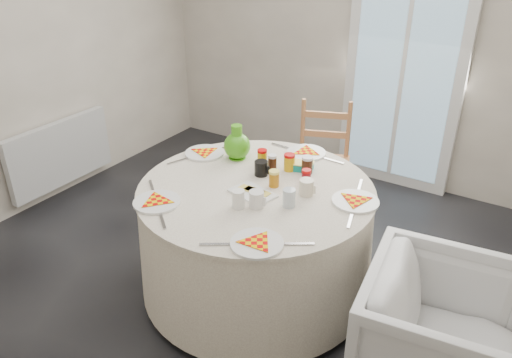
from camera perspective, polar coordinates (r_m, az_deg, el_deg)
The scene contains 14 objects.
floor at distance 3.44m, azimuth -2.40°, elevation -11.37°, with size 4.00×4.00×0.00m, color black.
wall_back at distance 4.54m, azimuth 12.27°, elevation 16.11°, with size 4.00×0.02×2.60m, color #BCB5A3.
wall_left at distance 4.25m, azimuth -26.28°, elevation 13.19°, with size 0.02×4.00×2.60m, color #BCB5A3.
glass_door at distance 4.43m, azimuth 16.61°, elevation 11.98°, with size 1.00×0.08×2.10m, color silver.
radiator at distance 4.58m, azimuth -21.46°, elevation 2.74°, with size 0.07×1.00×0.55m, color silver.
table at distance 3.16m, azimuth 0.00°, elevation -6.84°, with size 1.45×1.45×0.74m, color #F0E9CE.
wooden_chair at distance 3.92m, azimuth 7.57°, elevation 1.79°, with size 0.42×0.40×0.94m, color #BB764E, non-canonical shape.
armchair at distance 2.68m, azimuth 20.61°, elevation -16.05°, with size 0.75×0.70×0.77m, color silver.
place_settings at distance 2.95m, azimuth 0.00°, elevation -0.52°, with size 1.44×1.44×0.03m, color white, non-canonical shape.
jar_cluster at distance 3.10m, azimuth 3.02°, elevation 1.92°, with size 0.42×0.21×0.12m, color brown, non-canonical shape.
butter_tub at distance 3.17m, azimuth 5.40°, elevation 1.72°, with size 0.13×0.09×0.05m, color #09887F.
green_pitcher at distance 3.28m, azimuth -2.20°, elevation 4.40°, with size 0.18×0.18×0.23m, color #3E9A15, non-canonical shape.
cheese_platter at distance 2.88m, azimuth -0.39°, elevation -1.26°, with size 0.26×0.17×0.03m, color white, non-canonical shape.
mugs_glasses at distance 2.91m, azimuth 2.36°, elevation -0.16°, with size 0.63×0.63×0.12m, color gray, non-canonical shape.
Camera 1 is at (1.54, -2.18, 2.17)m, focal length 35.00 mm.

